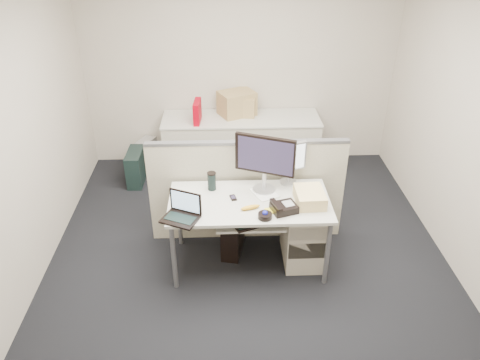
{
  "coord_description": "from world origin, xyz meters",
  "views": [
    {
      "loc": [
        -0.23,
        -3.63,
        3.11
      ],
      "look_at": [
        -0.08,
        0.15,
        0.87
      ],
      "focal_mm": 35.0,
      "sensor_mm": 36.0,
      "label": 1
    }
  ],
  "objects_px": {
    "monitor_main": "(265,164)",
    "laptop": "(179,209)",
    "desk_phone": "(284,208)",
    "desk": "(249,207)"
  },
  "relations": [
    {
      "from": "desk",
      "to": "laptop",
      "type": "distance_m",
      "value": 0.7
    },
    {
      "from": "monitor_main",
      "to": "laptop",
      "type": "xyz_separation_m",
      "value": [
        -0.77,
        -0.46,
        -0.17
      ]
    },
    {
      "from": "monitor_main",
      "to": "desk_phone",
      "type": "distance_m",
      "value": 0.46
    },
    {
      "from": "monitor_main",
      "to": "laptop",
      "type": "distance_m",
      "value": 0.91
    },
    {
      "from": "laptop",
      "to": "desk_phone",
      "type": "relative_size",
      "value": 1.41
    },
    {
      "from": "desk",
      "to": "monitor_main",
      "type": "xyz_separation_m",
      "value": [
        0.15,
        0.18,
        0.35
      ]
    },
    {
      "from": "desk_phone",
      "to": "laptop",
      "type": "bearing_deg",
      "value": 168.24
    },
    {
      "from": "monitor_main",
      "to": "desk",
      "type": "bearing_deg",
      "value": -107.85
    },
    {
      "from": "laptop",
      "to": "desk_phone",
      "type": "xyz_separation_m",
      "value": [
        0.92,
        0.1,
        -0.08
      ]
    },
    {
      "from": "desk",
      "to": "monitor_main",
      "type": "distance_m",
      "value": 0.42
    }
  ]
}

